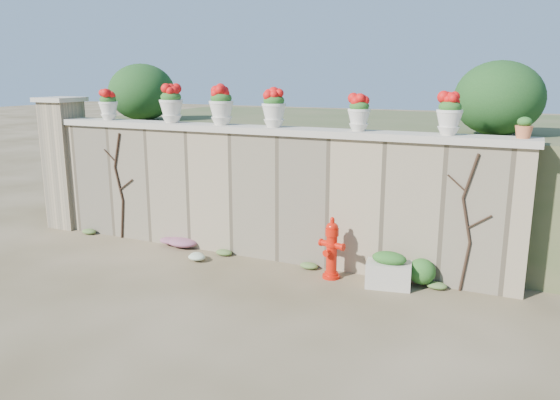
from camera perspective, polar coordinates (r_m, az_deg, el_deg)
The scene contains 21 objects.
ground at distance 7.59m, azimuth -8.42°, elevation -9.58°, with size 80.00×80.00×0.00m, color #4B3E25.
stone_wall at distance 8.78m, azimuth -2.21°, elevation 0.51°, with size 8.00×0.40×2.00m, color gray.
wall_cap at distance 8.61m, azimuth -2.27°, elevation 7.35°, with size 8.10×0.52×0.10m, color #B8AF9C.
gate_pillar at distance 11.22m, azimuth -21.50°, elevation 3.70°, with size 0.72×0.72×2.48m.
raised_fill at distance 11.67m, azimuth 4.97°, elevation 3.61°, with size 9.00×6.00×2.00m, color #384C23.
back_shrub_left at distance 11.34m, azimuth -14.22°, elevation 10.87°, with size 1.30×1.30×1.10m, color #143814.
back_shrub_right at distance 8.85m, azimuth 21.90°, elevation 9.83°, with size 1.30×1.30×1.10m, color #143814.
vine_left at distance 10.09m, azimuth -16.44°, elevation 1.58°, with size 0.60×0.04×1.91m.
vine_right at distance 7.68m, azimuth 18.98°, elevation -2.11°, with size 0.60×0.04×1.91m.
fire_hydrant at distance 7.92m, azimuth 5.42°, elevation -5.00°, with size 0.40×0.28×0.91m.
planter_box at distance 7.78m, azimuth 11.28°, elevation -7.26°, with size 0.67×0.46×0.51m.
green_shrub at distance 7.93m, azimuth 13.97°, elevation -6.89°, with size 0.53×0.48×0.51m, color #1E5119.
magenta_clump at distance 9.57m, azimuth -10.97°, elevation -4.19°, with size 0.79×0.53×0.21m, color #C32790.
white_flowers at distance 8.85m, azimuth -8.79°, elevation -5.71°, with size 0.44×0.35×0.16m, color white.
urn_pot_0 at distance 10.30m, azimuth -17.51°, elevation 9.42°, with size 0.33×0.33×0.52m.
urn_pot_1 at distance 9.44m, azimuth -11.30°, elevation 9.77°, with size 0.39×0.39×0.62m.
urn_pot_2 at distance 8.91m, azimuth -6.16°, elevation 9.77°, with size 0.39×0.39×0.62m.
urn_pot_3 at distance 8.47m, azimuth -0.64°, elevation 9.57°, with size 0.37×0.37×0.59m.
urn_pot_4 at distance 7.98m, azimuth 8.26°, elevation 8.95°, with size 0.33×0.33×0.51m.
urn_pot_5 at distance 7.71m, azimuth 17.29°, elevation 8.50°, with size 0.35×0.35×0.55m.
terracotta_pot at distance 7.66m, azimuth 24.13°, elevation 6.81°, with size 0.22×0.22×0.26m.
Camera 1 is at (3.91, -5.83, 2.90)m, focal length 35.00 mm.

